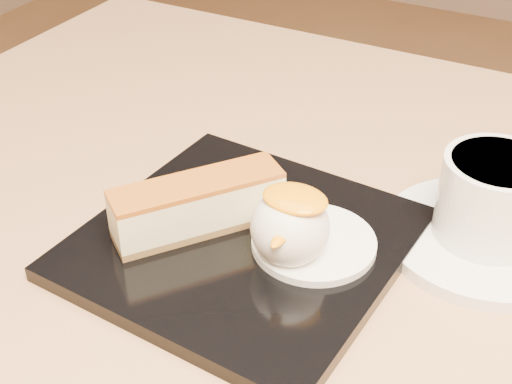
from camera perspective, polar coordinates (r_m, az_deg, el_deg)
The scene contains 9 objects.
table at distance 0.65m, azimuth -2.26°, elevation -14.75°, with size 0.80×0.80×0.72m.
dessert_plate at distance 0.53m, azimuth -1.03°, elevation -4.13°, with size 0.22×0.22×0.01m, color black.
cheesecake at distance 0.52m, azimuth -4.68°, elevation -1.02°, with size 0.10×0.12×0.04m.
cream_smear at distance 0.52m, azimuth 4.65°, elevation -4.07°, with size 0.09×0.09×0.01m, color white.
ice_cream_scoop at distance 0.49m, azimuth 2.75°, elevation -2.85°, with size 0.06×0.06×0.06m, color white.
mango_sauce at distance 0.48m, azimuth 3.15°, elevation -0.54°, with size 0.05×0.04×0.01m, color #FF9408.
mint_sprig at distance 0.54m, azimuth 2.88°, elevation -1.41°, with size 0.03×0.02×0.00m.
saucer at distance 0.56m, azimuth 17.72°, elevation -3.52°, with size 0.15×0.15×0.01m, color white.
coffee_cup at distance 0.54m, azimuth 18.63°, elevation -0.37°, with size 0.10×0.08×0.06m.
Camera 1 is at (0.22, -0.36, 1.06)m, focal length 50.00 mm.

